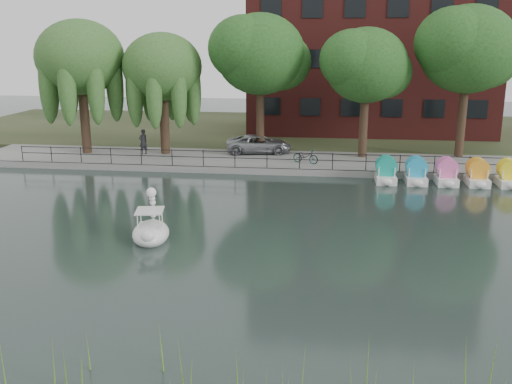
% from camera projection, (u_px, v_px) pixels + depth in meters
% --- Properties ---
extents(ground_plane, '(120.00, 120.00, 0.00)m').
position_uv_depth(ground_plane, '(231.00, 249.00, 22.54)').
color(ground_plane, '#364642').
extents(promenade, '(40.00, 6.00, 0.40)m').
position_uv_depth(promenade, '(271.00, 162.00, 37.83)').
color(promenade, gray).
rests_on(promenade, ground_plane).
extents(kerb, '(40.00, 0.25, 0.40)m').
position_uv_depth(kerb, '(267.00, 171.00, 35.00)').
color(kerb, gray).
rests_on(kerb, ground_plane).
extents(land_strip, '(60.00, 22.00, 0.36)m').
position_uv_depth(land_strip, '(287.00, 130.00, 51.25)').
color(land_strip, '#47512D').
rests_on(land_strip, ground_plane).
extents(railing, '(32.00, 0.05, 1.00)m').
position_uv_depth(railing, '(267.00, 156.00, 34.95)').
color(railing, black).
rests_on(railing, promenade).
extents(apartment_building, '(20.00, 10.07, 18.00)m').
position_uv_depth(apartment_building, '(371.00, 24.00, 48.00)').
color(apartment_building, '#4C1E16').
rests_on(apartment_building, land_strip).
extents(willow_left, '(5.88, 5.88, 9.01)m').
position_uv_depth(willow_left, '(80.00, 58.00, 38.18)').
color(willow_left, '#473323').
rests_on(willow_left, promenade).
extents(willow_mid, '(5.32, 5.32, 8.15)m').
position_uv_depth(willow_mid, '(162.00, 67.00, 38.15)').
color(willow_mid, '#473323').
rests_on(willow_mid, promenade).
extents(broadleaf_center, '(6.00, 6.00, 9.25)m').
position_uv_depth(broadleaf_center, '(260.00, 55.00, 38.10)').
color(broadleaf_center, '#473323').
rests_on(broadleaf_center, promenade).
extents(broadleaf_right, '(5.40, 5.40, 8.32)m').
position_uv_depth(broadleaf_right, '(366.00, 66.00, 36.94)').
color(broadleaf_right, '#473323').
rests_on(broadleaf_right, promenade).
extents(broadleaf_far, '(6.30, 6.30, 9.71)m').
position_uv_depth(broadleaf_far, '(468.00, 50.00, 36.84)').
color(broadleaf_far, '#473323').
rests_on(broadleaf_far, promenade).
extents(minivan, '(3.17, 5.49, 1.44)m').
position_uv_depth(minivan, '(259.00, 143.00, 39.52)').
color(minivan, gray).
rests_on(minivan, promenade).
extents(bicycle, '(1.24, 1.82, 1.00)m').
position_uv_depth(bicycle, '(306.00, 155.00, 36.27)').
color(bicycle, gray).
rests_on(bicycle, promenade).
extents(pedestrian, '(0.82, 0.86, 1.98)m').
position_uv_depth(pedestrian, '(143.00, 140.00, 39.05)').
color(pedestrian, black).
rests_on(pedestrian, promenade).
extents(swan_boat, '(1.92, 2.62, 2.02)m').
position_uv_depth(swan_boat, '(151.00, 229.00, 23.56)').
color(swan_boat, white).
rests_on(swan_boat, ground_plane).
extents(pedal_boat_row, '(7.95, 1.70, 1.40)m').
position_uv_depth(pedal_boat_row, '(446.00, 174.00, 32.59)').
color(pedal_boat_row, white).
rests_on(pedal_boat_row, ground_plane).
extents(reed_bank, '(24.00, 2.40, 1.20)m').
position_uv_depth(reed_bank, '(246.00, 374.00, 13.04)').
color(reed_bank, '#669938').
rests_on(reed_bank, ground_plane).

